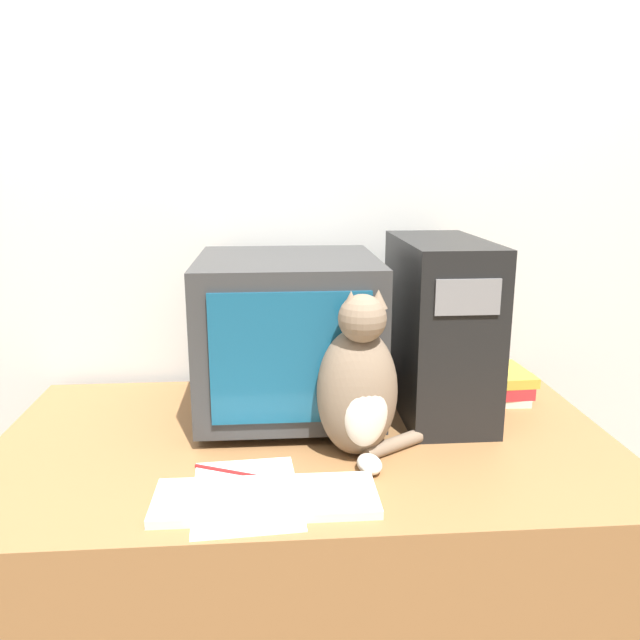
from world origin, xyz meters
TOP-DOWN VIEW (x-y plane):
  - wall_back at (0.00, 0.92)m, footprint 7.00×0.05m
  - desk at (0.00, 0.43)m, footprint 1.49×0.86m
  - crt_monitor at (-0.04, 0.60)m, footprint 0.46×0.47m
  - computer_tower at (0.36, 0.59)m, footprint 0.21×0.45m
  - keyboard at (-0.10, 0.13)m, footprint 0.44×0.16m
  - cat at (0.11, 0.33)m, footprint 0.27×0.23m
  - book_stack at (0.57, 0.66)m, footprint 0.15×0.20m
  - pen at (-0.18, 0.26)m, footprint 0.14×0.07m
  - paper_sheet at (-0.14, 0.16)m, footprint 0.23×0.31m

SIDE VIEW (x-z plane):
  - desk at x=0.00m, z-range 0.00..0.78m
  - paper_sheet at x=-0.14m, z-range 0.78..0.78m
  - pen at x=-0.18m, z-range 0.78..0.79m
  - keyboard at x=-0.10m, z-range 0.78..0.80m
  - book_stack at x=0.57m, z-range 0.78..0.86m
  - cat at x=0.11m, z-range 0.75..1.14m
  - crt_monitor at x=-0.04m, z-range 0.79..1.20m
  - computer_tower at x=0.36m, z-range 0.78..1.24m
  - wall_back at x=0.00m, z-range 0.00..2.50m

